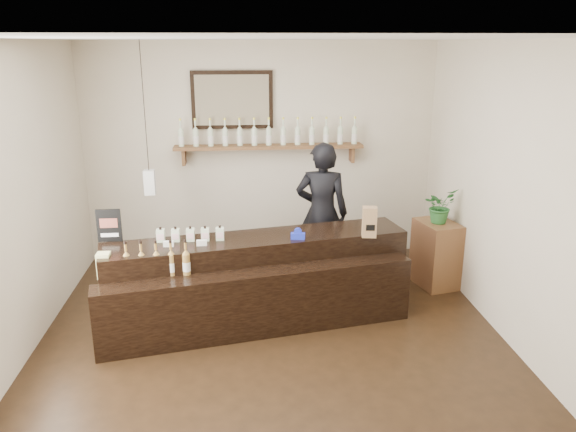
% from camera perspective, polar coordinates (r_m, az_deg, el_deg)
% --- Properties ---
extents(ground, '(5.00, 5.00, 0.00)m').
position_cam_1_polar(ground, '(5.47, -1.48, -13.21)').
color(ground, black).
rests_on(ground, ground).
extents(room_shell, '(5.00, 5.00, 5.00)m').
position_cam_1_polar(room_shell, '(4.83, -1.63, 4.49)').
color(room_shell, beige).
rests_on(room_shell, ground).
extents(back_wall_decor, '(2.66, 0.96, 1.69)m').
position_cam_1_polar(back_wall_decor, '(7.15, -3.95, 9.02)').
color(back_wall_decor, brown).
rests_on(back_wall_decor, ground).
extents(counter, '(3.16, 1.42, 1.02)m').
position_cam_1_polar(counter, '(5.79, -3.11, -6.83)').
color(counter, black).
rests_on(counter, ground).
extents(promo_sign, '(0.24, 0.02, 0.33)m').
position_cam_1_polar(promo_sign, '(5.82, -17.72, -0.93)').
color(promo_sign, black).
rests_on(promo_sign, counter).
extents(paper_bag, '(0.16, 0.13, 0.31)m').
position_cam_1_polar(paper_bag, '(5.75, 8.27, -0.60)').
color(paper_bag, '#976D49').
rests_on(paper_bag, counter).
extents(tape_dispenser, '(0.15, 0.08, 0.12)m').
position_cam_1_polar(tape_dispenser, '(5.65, 1.01, -1.92)').
color(tape_dispenser, '#1B2ABE').
rests_on(tape_dispenser, counter).
extents(side_cabinet, '(0.50, 0.61, 0.78)m').
position_cam_1_polar(side_cabinet, '(6.84, 14.79, -3.73)').
color(side_cabinet, brown).
rests_on(side_cabinet, ground).
extents(potted_plant, '(0.47, 0.46, 0.40)m').
position_cam_1_polar(potted_plant, '(6.66, 15.17, 1.01)').
color(potted_plant, '#29672C').
rests_on(potted_plant, side_cabinet).
extents(shopkeeper, '(0.77, 0.59, 1.91)m').
position_cam_1_polar(shopkeeper, '(6.58, 3.47, 1.20)').
color(shopkeeper, black).
rests_on(shopkeeper, ground).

